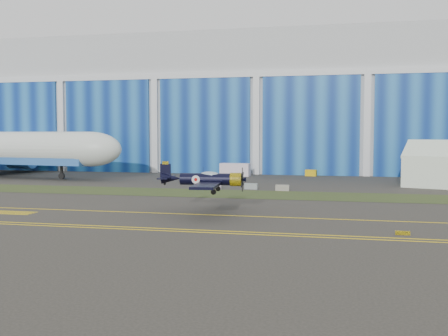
# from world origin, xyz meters

# --- Properties ---
(ground) EXTENTS (260.00, 260.00, 0.00)m
(ground) POSITION_xyz_m (0.00, 0.00, 0.00)
(ground) COLOR #3A3630
(ground) RESTS_ON ground
(grass_median) EXTENTS (260.00, 10.00, 0.02)m
(grass_median) POSITION_xyz_m (0.00, 14.00, 0.02)
(grass_median) COLOR #475128
(grass_median) RESTS_ON ground
(hangar) EXTENTS (220.00, 45.70, 30.00)m
(hangar) POSITION_xyz_m (0.00, 71.79, 14.96)
(hangar) COLOR silver
(hangar) RESTS_ON ground
(taxiway_centreline) EXTENTS (200.00, 0.20, 0.02)m
(taxiway_centreline) POSITION_xyz_m (0.00, -5.00, 0.01)
(taxiway_centreline) COLOR yellow
(taxiway_centreline) RESTS_ON ground
(edge_line_near) EXTENTS (80.00, 0.20, 0.02)m
(edge_line_near) POSITION_xyz_m (0.00, -14.50, 0.01)
(edge_line_near) COLOR yellow
(edge_line_near) RESTS_ON ground
(edge_line_far) EXTENTS (80.00, 0.20, 0.02)m
(edge_line_far) POSITION_xyz_m (0.00, -13.50, 0.01)
(edge_line_far) COLOR yellow
(edge_line_far) RESTS_ON ground
(hold_short_ladder) EXTENTS (6.00, 2.40, 0.02)m
(hold_short_ladder) POSITION_xyz_m (-18.00, -8.10, 0.01)
(hold_short_ladder) COLOR yellow
(hold_short_ladder) RESTS_ON ground
(guard_board_right) EXTENTS (1.20, 0.15, 0.35)m
(guard_board_right) POSITION_xyz_m (22.00, -12.00, 0.17)
(guard_board_right) COLOR yellow
(guard_board_right) RESTS_ON ground
(warbird) EXTENTS (11.37, 13.33, 3.71)m
(warbird) POSITION_xyz_m (2.88, -3.82, 3.64)
(warbird) COLOR black
(warbird) RESTS_ON ground
(shipping_container) EXTENTS (5.93, 2.55, 2.53)m
(shipping_container) POSITION_xyz_m (-3.41, 44.06, 1.27)
(shipping_container) COLOR silver
(shipping_container) RESTS_ON ground
(tug) EXTENTS (2.27, 1.54, 1.26)m
(tug) POSITION_xyz_m (11.29, 47.36, 0.63)
(tug) COLOR #E3B60E
(tug) RESTS_ON ground
(barrier_a) EXTENTS (2.06, 0.85, 0.90)m
(barrier_a) POSITION_xyz_m (-1.73, 19.47, 0.45)
(barrier_a) COLOR #9B8A99
(barrier_a) RESTS_ON ground
(barrier_b) EXTENTS (2.05, 0.79, 0.90)m
(barrier_b) POSITION_xyz_m (3.72, 20.52, 0.45)
(barrier_b) COLOR gray
(barrier_b) RESTS_ON ground
(barrier_c) EXTENTS (2.03, 0.72, 0.90)m
(barrier_c) POSITION_xyz_m (8.58, 19.34, 0.45)
(barrier_c) COLOR gray
(barrier_c) RESTS_ON ground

